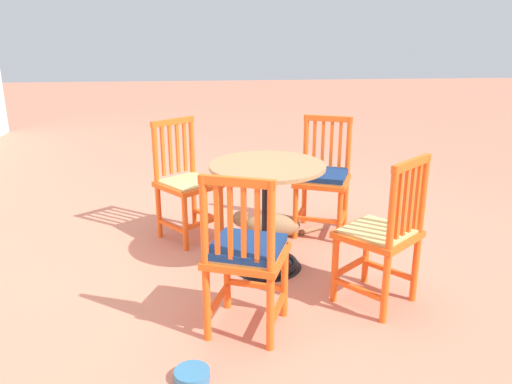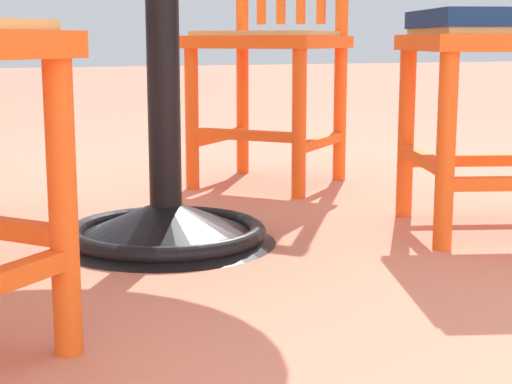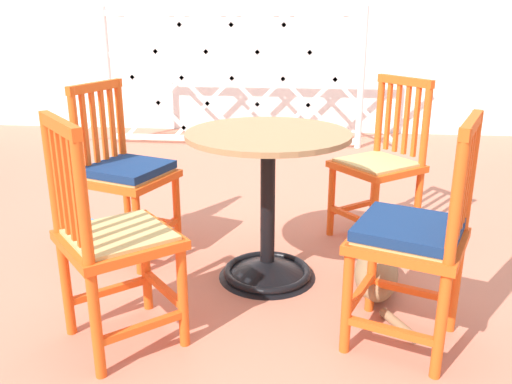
{
  "view_description": "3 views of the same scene",
  "coord_description": "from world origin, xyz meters",
  "views": [
    {
      "loc": [
        -3.2,
        0.44,
        1.61
      ],
      "look_at": [
        0.09,
        0.15,
        0.53
      ],
      "focal_mm": 36.71,
      "sensor_mm": 36.0,
      "label": 1
    },
    {
      "loc": [
        0.58,
        1.76,
        0.44
      ],
      "look_at": [
        -0.1,
        0.22,
        0.13
      ],
      "focal_mm": 57.96,
      "sensor_mm": 36.0,
      "label": 2
    },
    {
      "loc": [
        0.24,
        -2.32,
        1.25
      ],
      "look_at": [
        -0.02,
        0.21,
        0.4
      ],
      "focal_mm": 37.76,
      "sensor_mm": 36.0,
      "label": 3
    }
  ],
  "objects": [
    {
      "name": "pet_water_bowl",
      "position": [
        -1.11,
        0.55,
        0.03
      ],
      "size": [
        0.17,
        0.17,
        0.05
      ],
      "primitive_type": "cylinder",
      "color": "teal",
      "rests_on": "ground_plane"
    },
    {
      "name": "lattice_fence_panel",
      "position": [
        -0.51,
        2.82,
        0.65
      ],
      "size": [
        3.12,
        0.06,
        1.3
      ],
      "color": "white",
      "rests_on": "ground_plane"
    },
    {
      "name": "orange_chair_by_planter",
      "position": [
        -0.7,
        0.27,
        0.45
      ],
      "size": [
        0.51,
        0.51,
        0.91
      ],
      "color": "#EA5619",
      "rests_on": "ground_plane"
    },
    {
      "name": "orange_chair_near_fence",
      "position": [
        -0.48,
        -0.53,
        0.43
      ],
      "size": [
        0.56,
        0.56,
        0.91
      ],
      "color": "#EA5619",
      "rests_on": "ground_plane"
    },
    {
      "name": "ground_plane",
      "position": [
        0.0,
        0.0,
        0.0
      ],
      "size": [
        24.0,
        24.0,
        0.0
      ],
      "primitive_type": "plane",
      "color": "#C6755B"
    },
    {
      "name": "tabby_cat",
      "position": [
        0.58,
        0.02,
        0.1
      ],
      "size": [
        0.26,
        0.74,
        0.23
      ],
      "color": "#8E704C",
      "rests_on": "ground_plane"
    },
    {
      "name": "cafe_table",
      "position": [
        0.05,
        0.08,
        0.28
      ],
      "size": [
        0.76,
        0.76,
        0.73
      ],
      "color": "black",
      "rests_on": "ground_plane"
    },
    {
      "name": "orange_chair_facing_out",
      "position": [
        0.64,
        0.63,
        0.43
      ],
      "size": [
        0.56,
        0.56,
        0.91
      ],
      "color": "#EA5619",
      "rests_on": "ground_plane"
    },
    {
      "name": "orange_chair_tucked_in",
      "position": [
        0.64,
        -0.42,
        0.45
      ],
      "size": [
        0.52,
        0.52,
        0.91
      ],
      "color": "#EA5619",
      "rests_on": "ground_plane"
    }
  ]
}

